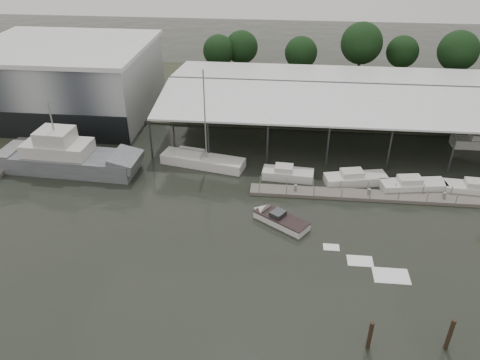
# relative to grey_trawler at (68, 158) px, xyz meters

# --- Properties ---
(ground) EXTENTS (200.00, 200.00, 0.00)m
(ground) POSITION_rel_grey_trawler_xyz_m (21.18, -12.72, -1.58)
(ground) COLOR black
(ground) RESTS_ON ground
(land_strip_far) EXTENTS (140.00, 30.00, 0.30)m
(land_strip_far) POSITION_rel_grey_trawler_xyz_m (21.18, 29.28, -1.48)
(land_strip_far) COLOR #383C2D
(land_strip_far) RESTS_ON ground
(land_strip_west) EXTENTS (20.00, 40.00, 0.30)m
(land_strip_west) POSITION_rel_grey_trawler_xyz_m (-18.82, 17.28, -1.48)
(land_strip_west) COLOR #383C2D
(land_strip_west) RESTS_ON ground
(storage_warehouse) EXTENTS (24.50, 20.50, 10.50)m
(storage_warehouse) POSITION_rel_grey_trawler_xyz_m (-6.82, 17.22, 3.71)
(storage_warehouse) COLOR #A2A7AC
(storage_warehouse) RESTS_ON ground
(covered_boat_shed) EXTENTS (58.24, 24.00, 6.96)m
(covered_boat_shed) POSITION_rel_grey_trawler_xyz_m (38.18, 15.28, 4.55)
(covered_boat_shed) COLOR white
(covered_boat_shed) RESTS_ON ground
(trawler_dock) EXTENTS (3.00, 18.00, 0.50)m
(trawler_dock) POSITION_rel_grey_trawler_xyz_m (-8.82, 1.28, -1.33)
(trawler_dock) COLOR slate
(trawler_dock) RESTS_ON ground
(floating_dock) EXTENTS (28.00, 2.00, 1.40)m
(floating_dock) POSITION_rel_grey_trawler_xyz_m (36.17, -2.72, -1.38)
(floating_dock) COLOR slate
(floating_dock) RESTS_ON ground
(grey_trawler) EXTENTS (17.38, 5.66, 8.84)m
(grey_trawler) POSITION_rel_grey_trawler_xyz_m (0.00, 0.00, 0.00)
(grey_trawler) COLOR slate
(grey_trawler) RESTS_ON ground
(white_sailboat) EXTENTS (10.65, 4.73, 12.34)m
(white_sailboat) POSITION_rel_grey_trawler_xyz_m (15.67, 2.67, -0.94)
(white_sailboat) COLOR silver
(white_sailboat) RESTS_ON ground
(speedboat_underway) EXTENTS (15.18, 10.90, 2.00)m
(speedboat_underway) POSITION_rel_grey_trawler_xyz_m (25.32, -8.36, -1.19)
(speedboat_underway) COLOR silver
(speedboat_underway) RESTS_ON ground
(moored_cruiser_0) EXTENTS (6.07, 2.69, 1.70)m
(moored_cruiser_0) POSITION_rel_grey_trawler_xyz_m (26.24, 0.48, -0.97)
(moored_cruiser_0) COLOR silver
(moored_cruiser_0) RESTS_ON ground
(moored_cruiser_1) EXTENTS (7.40, 3.65, 1.70)m
(moored_cruiser_1) POSITION_rel_grey_trawler_xyz_m (34.01, 0.14, -0.97)
(moored_cruiser_1) COLOR silver
(moored_cruiser_1) RESTS_ON ground
(moored_cruiser_2) EXTENTS (7.47, 3.33, 1.70)m
(moored_cruiser_2) POSITION_rel_grey_trawler_xyz_m (40.28, -0.74, -0.97)
(moored_cruiser_2) COLOR silver
(moored_cruiser_2) RESTS_ON ground
(horizon_tree_line) EXTENTS (70.65, 9.01, 10.72)m
(horizon_tree_line) POSITION_rel_grey_trawler_xyz_m (44.55, 35.13, 4.50)
(horizon_tree_line) COLOR black
(horizon_tree_line) RESTS_ON ground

